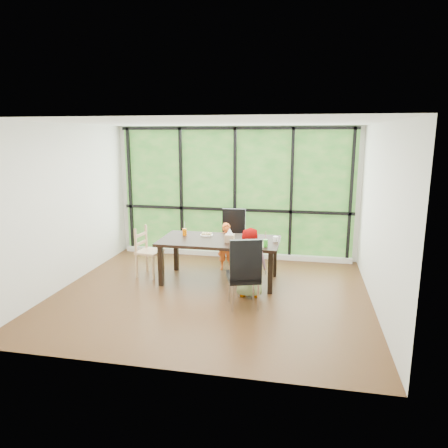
{
  "coord_description": "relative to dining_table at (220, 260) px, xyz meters",
  "views": [
    {
      "loc": [
        1.44,
        -6.14,
        2.52
      ],
      "look_at": [
        0.1,
        0.54,
        1.05
      ],
      "focal_mm": 33.17,
      "sensor_mm": 36.0,
      "label": 1
    }
  ],
  "objects": [
    {
      "name": "straw_white",
      "position": [
        -0.68,
        0.19,
        0.54
      ],
      "size": [
        0.01,
        0.04,
        0.2
      ],
      "primitive_type": "cylinder",
      "rotation": [
        0.14,
        0.0,
        0.0
      ],
      "color": "white",
      "rests_on": "orange_cup"
    },
    {
      "name": "plate_far",
      "position": [
        -0.29,
        0.25,
        0.38
      ],
      "size": [
        0.23,
        0.23,
        0.01
      ],
      "primitive_type": "cylinder",
      "color": "white",
      "rests_on": "dining_table"
    },
    {
      "name": "back_wall",
      "position": [
        -0.0,
        1.61,
        0.98
      ],
      "size": [
        5.0,
        0.0,
        5.0
      ],
      "primitive_type": "plane",
      "rotation": [
        1.57,
        0.0,
        0.0
      ],
      "color": "silver",
      "rests_on": "ground"
    },
    {
      "name": "chair_interior_leather",
      "position": [
        0.58,
        -1.02,
        0.17
      ],
      "size": [
        0.58,
        0.58,
        1.08
      ],
      "primitive_type": "cube",
      "rotation": [
        0.0,
        0.0,
        3.45
      ],
      "color": "black",
      "rests_on": "ground"
    },
    {
      "name": "green_cup",
      "position": [
        0.83,
        -0.31,
        0.43
      ],
      "size": [
        0.08,
        0.08,
        0.12
      ],
      "primitive_type": "cylinder",
      "color": "green",
      "rests_on": "dining_table"
    },
    {
      "name": "child_toddler",
      "position": [
        0.0,
        0.63,
        0.08
      ],
      "size": [
        0.34,
        0.24,
        0.91
      ],
      "primitive_type": "imported",
      "rotation": [
        0.0,
        0.0,
        0.07
      ],
      "color": "orange",
      "rests_on": "ground"
    },
    {
      "name": "tissue",
      "position": [
        0.2,
        -0.14,
        0.56
      ],
      "size": [
        0.12,
        0.12,
        0.11
      ],
      "primitive_type": "cone",
      "color": "white",
      "rests_on": "tissue_box"
    },
    {
      "name": "placemat",
      "position": [
        0.56,
        -0.23,
        0.38
      ],
      "size": [
        0.49,
        0.36,
        0.01
      ],
      "primitive_type": "cube",
      "color": "tan",
      "rests_on": "dining_table"
    },
    {
      "name": "child_older",
      "position": [
        0.61,
        -0.59,
        0.18
      ],
      "size": [
        0.57,
        0.39,
        1.11
      ],
      "primitive_type": "imported",
      "rotation": [
        0.0,
        0.0,
        3.22
      ],
      "color": "gray",
      "rests_on": "ground"
    },
    {
      "name": "orange_cup",
      "position": [
        -0.68,
        0.19,
        0.44
      ],
      "size": [
        0.08,
        0.08,
        0.12
      ],
      "primitive_type": "cylinder",
      "color": "orange",
      "rests_on": "dining_table"
    },
    {
      "name": "white_mug",
      "position": [
        0.96,
        0.05,
        0.42
      ],
      "size": [
        0.09,
        0.09,
        0.09
      ],
      "primitive_type": "cylinder",
      "color": "white",
      "rests_on": "dining_table"
    },
    {
      "name": "straw_pink",
      "position": [
        0.83,
        -0.31,
        0.53
      ],
      "size": [
        0.01,
        0.04,
        0.2
      ],
      "primitive_type": "cylinder",
      "rotation": [
        0.14,
        0.0,
        0.0
      ],
      "color": "pink",
      "rests_on": "green_cup"
    },
    {
      "name": "foliage_backdrop",
      "position": [
        -0.0,
        1.59,
        0.98
      ],
      "size": [
        4.8,
        0.02,
        2.65
      ],
      "primitive_type": "cube",
      "color": "#1F511B",
      "rests_on": "back_wall"
    },
    {
      "name": "window_mullions",
      "position": [
        -0.0,
        1.55,
        0.98
      ],
      "size": [
        4.8,
        0.06,
        2.65
      ],
      "primitive_type": null,
      "color": "black",
      "rests_on": "back_wall"
    },
    {
      "name": "crepe_rolls_near",
      "position": [
        0.55,
        -0.24,
        0.41
      ],
      "size": [
        0.15,
        0.12,
        0.04
      ],
      "primitive_type": null,
      "color": "tan",
      "rests_on": "plate_near"
    },
    {
      "name": "chair_end_beech",
      "position": [
        -1.3,
        0.03,
        0.08
      ],
      "size": [
        0.46,
        0.48,
        0.9
      ],
      "primitive_type": "cube",
      "rotation": [
        0.0,
        0.0,
        1.42
      ],
      "color": "tan",
      "rests_on": "ground"
    },
    {
      "name": "ground",
      "position": [
        -0.0,
        -0.64,
        -0.38
      ],
      "size": [
        5.0,
        5.0,
        0.0
      ],
      "primitive_type": "plane",
      "color": "black",
      "rests_on": "ground"
    },
    {
      "name": "dining_table",
      "position": [
        0.0,
        0.0,
        0.0
      ],
      "size": [
        2.12,
        1.18,
        0.75
      ],
      "primitive_type": "cube",
      "rotation": [
        0.0,
        0.0,
        -0.06
      ],
      "color": "black",
      "rests_on": "ground"
    },
    {
      "name": "plate_near",
      "position": [
        0.55,
        -0.24,
        0.38
      ],
      "size": [
        0.23,
        0.23,
        0.01
      ],
      "primitive_type": "cylinder",
      "color": "white",
      "rests_on": "dining_table"
    },
    {
      "name": "window_sill",
      "position": [
        -0.0,
        1.51,
        -0.33
      ],
      "size": [
        4.8,
        0.12,
        0.1
      ],
      "primitive_type": "cube",
      "color": "silver",
      "rests_on": "ground"
    },
    {
      "name": "crepe_rolls_far",
      "position": [
        -0.29,
        0.25,
        0.41
      ],
      "size": [
        0.2,
        0.12,
        0.04
      ],
      "primitive_type": null,
      "color": "tan",
      "rests_on": "plate_far"
    },
    {
      "name": "tissue_box",
      "position": [
        0.2,
        -0.14,
        0.44
      ],
      "size": [
        0.15,
        0.15,
        0.13
      ],
      "primitive_type": "cube",
      "color": "tan",
      "rests_on": "dining_table"
    },
    {
      "name": "chair_window_leather",
      "position": [
        0.05,
        1.02,
        0.17
      ],
      "size": [
        0.49,
        0.49,
        1.08
      ],
      "primitive_type": "cube",
      "rotation": [
        0.0,
        0.0,
        0.08
      ],
      "color": "black",
      "rests_on": "ground"
    }
  ]
}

